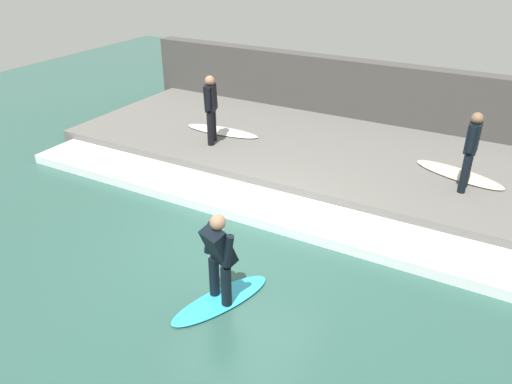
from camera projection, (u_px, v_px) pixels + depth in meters
name	position (u px, v px, depth m)	size (l,w,h in m)	color
ground_plane	(244.00, 237.00, 8.77)	(28.00, 28.00, 0.00)	#2D564C
concrete_ledge	(325.00, 154.00, 11.58)	(4.40, 12.27, 0.35)	#66635E
back_wall	(362.00, 96.00, 13.13)	(0.50, 12.89, 1.84)	#474442
wave_foam_crest	(269.00, 209.00, 9.47)	(1.15, 11.66, 0.19)	white
surfboard_riding	(221.00, 300.00, 7.24)	(1.74, 1.05, 0.06)	#2DADD1
surfer_riding	(219.00, 254.00, 6.87)	(0.52, 0.59, 1.40)	black
surfer_waiting_near	(471.00, 147.00, 9.24)	(0.52, 0.22, 1.54)	black
surfboard_waiting_near	(459.00, 174.00, 10.16)	(1.14, 1.97, 0.06)	beige
surfer_waiting_far	(211.00, 106.00, 11.35)	(0.51, 0.37, 1.59)	black
surfboard_waiting_far	(222.00, 131.00, 12.35)	(0.60, 1.99, 0.06)	white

